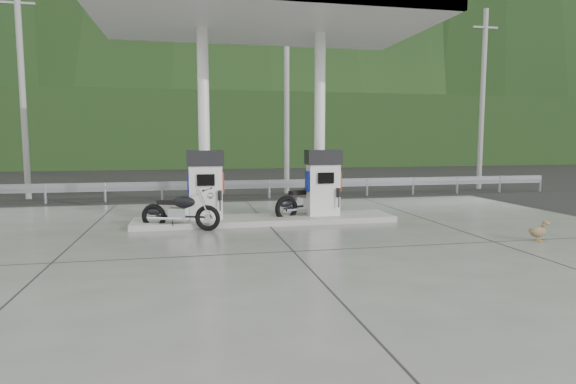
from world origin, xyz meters
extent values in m
plane|color=black|center=(0.00, 0.00, 0.00)|extent=(160.00, 160.00, 0.00)
cube|color=slate|center=(0.00, 0.00, 0.01)|extent=(18.00, 14.00, 0.02)
cube|color=#9C9991|center=(0.00, 2.50, 0.10)|extent=(7.00, 1.40, 0.15)
cylinder|color=white|center=(-1.60, 2.90, 2.67)|extent=(0.30, 0.30, 5.00)
cylinder|color=white|center=(1.60, 2.90, 2.67)|extent=(0.30, 0.30, 5.00)
cube|color=silver|center=(0.00, 2.50, 5.37)|extent=(8.50, 5.00, 0.40)
cube|color=black|center=(0.00, 11.50, 0.00)|extent=(60.00, 7.00, 0.01)
cylinder|color=gray|center=(-8.00, 9.50, 4.00)|extent=(0.22, 0.22, 8.00)
cylinder|color=gray|center=(2.00, 9.50, 4.00)|extent=(0.22, 0.22, 8.00)
cylinder|color=gray|center=(11.00, 9.50, 4.00)|extent=(0.22, 0.22, 8.00)
cube|color=black|center=(0.00, 30.00, 3.00)|extent=(80.00, 6.00, 6.00)
camera|label=1|loc=(-2.02, -10.22, 2.25)|focal=30.00mm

